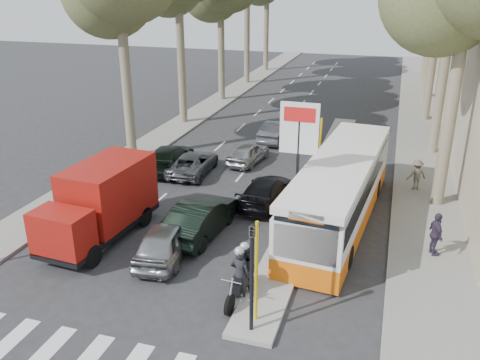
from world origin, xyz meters
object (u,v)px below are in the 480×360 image
Objects in this scene: silver_hatchback at (166,240)px; city_bus at (340,189)px; red_truck at (101,201)px; dark_hatchback at (201,218)px; motorcycle at (242,273)px.

city_bus is at bearing -147.33° from silver_hatchback.
dark_hatchback is at bearing 25.45° from red_truck.
motorcycle is (3.52, -1.63, 0.21)m from silver_hatchback.
red_truck is 2.49× the size of motorcycle.
red_truck is (-3.69, -1.43, 0.85)m from dark_hatchback.
motorcycle is (2.92, -3.74, 0.15)m from dark_hatchback.
dark_hatchback is (0.60, 2.11, 0.06)m from silver_hatchback.
city_bus reaches higher than dark_hatchback.
red_truck reaches higher than city_bus.
city_bus is 6.98m from motorcycle.
motorcycle is at bearing -104.92° from city_bus.
motorcycle is at bearing 148.08° from silver_hatchback.
red_truck reaches higher than motorcycle.
red_truck is at bearing 25.91° from dark_hatchback.
red_truck is at bearing 165.07° from motorcycle.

